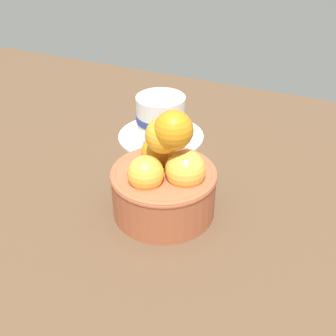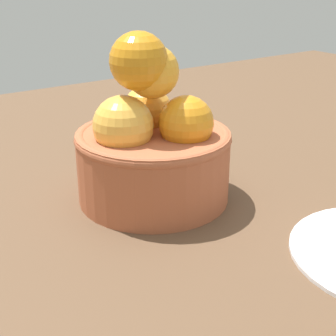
% 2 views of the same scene
% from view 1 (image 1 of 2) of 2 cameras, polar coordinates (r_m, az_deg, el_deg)
% --- Properties ---
extents(ground_plane, '(1.50, 0.90, 0.05)m').
position_cam_1_polar(ground_plane, '(0.57, -0.54, -7.65)').
color(ground_plane, brown).
extents(terracotta_bowl, '(0.13, 0.13, 0.15)m').
position_cam_1_polar(terracotta_bowl, '(0.52, -0.46, -1.53)').
color(terracotta_bowl, '#AD5938').
rests_on(terracotta_bowl, ground_plane).
extents(coffee_cup, '(0.15, 0.15, 0.07)m').
position_cam_1_polar(coffee_cup, '(0.70, -0.98, 6.60)').
color(coffee_cup, white).
rests_on(coffee_cup, ground_plane).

